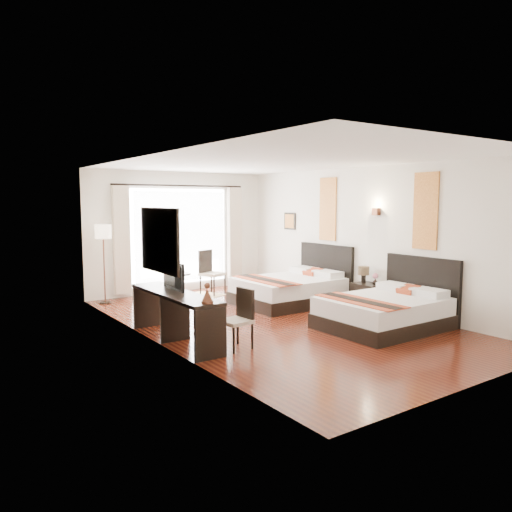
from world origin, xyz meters
TOP-DOWN VIEW (x-y plane):
  - floor at (0.00, 0.00)m, footprint 4.50×7.50m
  - ceiling at (0.00, 0.00)m, footprint 4.50×7.50m
  - wall_headboard at (2.25, 0.00)m, footprint 0.01×7.50m
  - wall_desk at (-2.25, 0.00)m, footprint 0.01×7.50m
  - wall_window at (0.00, 3.75)m, footprint 4.50×0.01m
  - wall_entry at (0.00, -3.75)m, footprint 4.50×0.01m
  - window_glass at (0.00, 3.73)m, footprint 2.40×0.02m
  - sheer_curtain at (0.00, 3.67)m, footprint 2.30×0.02m
  - drape_left at (-1.45, 3.63)m, footprint 0.35×0.14m
  - drape_right at (1.45, 3.63)m, footprint 0.35×0.14m
  - art_panel_near at (2.23, -1.38)m, footprint 0.03×0.50m
  - art_panel_far at (2.23, 1.10)m, footprint 0.03×0.50m
  - wall_sconce at (2.19, -0.29)m, footprint 0.10×0.14m
  - mirror_frame at (-2.22, -0.10)m, footprint 0.04×1.25m
  - mirror_glass at (-2.19, -0.10)m, footprint 0.01×1.12m
  - bed_near at (1.29, -1.38)m, footprint 2.04×1.59m
  - bed_far at (1.25, 1.10)m, footprint 2.11×1.64m
  - nightstand at (2.03, -0.29)m, footprint 0.45×0.56m
  - table_lamp at (2.05, -0.14)m, footprint 0.22×0.22m
  - vase at (2.01, -0.47)m, footprint 0.14×0.14m
  - console_desk at (-1.99, -0.10)m, footprint 0.50×2.20m
  - television at (-1.97, 0.14)m, footprint 0.14×0.76m
  - bronze_figurine at (-1.99, -1.10)m, footprint 0.18×0.18m
  - desk_chair at (-1.42, -0.94)m, footprint 0.44×0.44m
  - floor_lamp at (-1.94, 3.34)m, footprint 0.33×0.33m
  - side_table at (-0.34, 3.06)m, footprint 0.46×0.46m
  - fruit_bowl at (-0.38, 3.03)m, footprint 0.29×0.29m
  - window_chair at (0.40, 2.94)m, footprint 0.61×0.61m
  - jute_rug at (-0.03, 2.85)m, footprint 1.37×1.16m

SIDE VIEW (x-z plane):
  - floor at x=0.00m, z-range -0.01..0.00m
  - jute_rug at x=-0.03m, z-range 0.00..0.01m
  - desk_chair at x=-1.42m, z-range -0.17..0.69m
  - nightstand at x=2.03m, z-range 0.00..0.53m
  - side_table at x=-0.34m, z-range 0.00..0.53m
  - bed_near at x=1.29m, z-range -0.27..0.87m
  - window_chair at x=0.40m, z-range -0.20..0.81m
  - bed_far at x=1.25m, z-range -0.29..0.90m
  - console_desk at x=-1.99m, z-range 0.00..0.76m
  - vase at x=2.01m, z-range 0.50..0.62m
  - fruit_bowl at x=-0.38m, z-range 0.53..0.59m
  - table_lamp at x=2.05m, z-range 0.56..0.91m
  - bronze_figurine at x=-1.99m, z-range 0.76..1.00m
  - television at x=-1.97m, z-range 0.76..1.19m
  - drape_left at x=-1.45m, z-range 0.10..2.46m
  - drape_right at x=1.45m, z-range 0.10..2.46m
  - sheer_curtain at x=0.00m, z-range 0.25..2.35m
  - window_glass at x=0.00m, z-range 0.20..2.40m
  - floor_lamp at x=-1.94m, z-range 0.57..2.22m
  - wall_headboard at x=2.25m, z-range 0.00..2.80m
  - wall_desk at x=-2.25m, z-range 0.00..2.80m
  - wall_window at x=0.00m, z-range 0.00..2.80m
  - wall_entry at x=0.00m, z-range 0.00..2.80m
  - mirror_frame at x=-2.22m, z-range 1.08..2.02m
  - mirror_glass at x=-2.19m, z-range 1.14..1.96m
  - wall_sconce at x=2.19m, z-range 1.85..1.99m
  - art_panel_near at x=2.23m, z-range 1.27..2.62m
  - art_panel_far at x=2.23m, z-range 1.27..2.62m
  - ceiling at x=0.00m, z-range 2.78..2.80m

